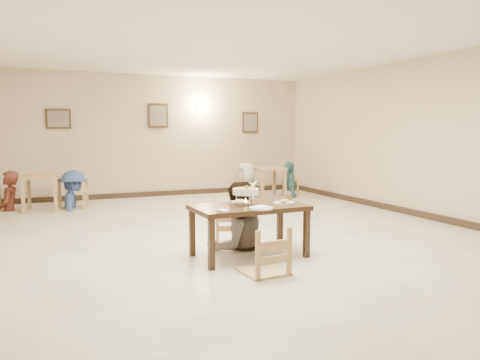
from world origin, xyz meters
name	(u,v)px	position (x,y,z in m)	size (l,w,h in m)	color
floor	(228,238)	(0.00, 0.00, 0.00)	(10.00, 10.00, 0.00)	beige
ceiling	(228,37)	(0.00, 0.00, 3.00)	(10.00, 10.00, 0.00)	white
wall_back	(154,136)	(0.00, 5.00, 1.50)	(10.00, 10.00, 0.00)	beige
wall_right	(431,138)	(4.00, 0.00, 1.50)	(10.00, 10.00, 0.00)	beige
baseboard_back	(155,194)	(0.00, 4.97, 0.06)	(8.00, 0.06, 0.12)	#312316
baseboard_right	(427,216)	(3.97, 0.00, 0.06)	(0.06, 10.00, 0.12)	#312316
picture_a	(58,119)	(-2.20, 4.96, 1.90)	(0.55, 0.04, 0.45)	#3C2C16
picture_b	(158,116)	(0.10, 4.96, 2.00)	(0.50, 0.04, 0.60)	#3C2C16
picture_c	(250,123)	(2.60, 4.96, 1.85)	(0.45, 0.04, 0.55)	#3C2C16
wall_sconce	(200,104)	(1.20, 4.96, 2.30)	(0.16, 0.05, 0.22)	#FFD88C
main_table	(249,211)	(-0.15, -1.10, 0.59)	(1.46, 0.86, 0.67)	#3C2616
chair_far	(231,212)	(-0.14, -0.47, 0.49)	(0.46, 0.46, 0.98)	tan
chair_near	(264,229)	(-0.28, -1.82, 0.52)	(0.49, 0.49, 1.04)	tan
main_diner	(237,182)	(-0.10, -0.59, 0.92)	(0.90, 0.70, 1.85)	gray
curry_warmer	(246,192)	(-0.19, -1.08, 0.85)	(0.38, 0.34, 0.30)	silver
rice_plate_far	(240,202)	(-0.17, -0.84, 0.69)	(0.26, 0.26, 0.06)	white
rice_plate_near	(261,208)	(-0.14, -1.43, 0.69)	(0.29, 0.29, 0.07)	white
fried_plate	(284,202)	(0.33, -1.17, 0.69)	(0.29, 0.29, 0.06)	white
chili_dish	(225,208)	(-0.52, -1.22, 0.68)	(0.10, 0.10, 0.02)	white
napkin_cutlery	(224,211)	(-0.63, -1.43, 0.69)	(0.19, 0.23, 0.03)	white
drink_glass	(289,197)	(0.49, -1.00, 0.74)	(0.07, 0.07, 0.14)	white
bg_table_left	(41,182)	(-2.61, 3.82, 0.59)	(0.83, 0.83, 0.73)	tan
bg_table_right	(268,173)	(2.58, 3.82, 0.59)	(0.76, 0.76, 0.73)	tan
bg_chair_ll	(9,187)	(-3.22, 3.89, 0.50)	(0.47, 0.47, 1.00)	tan
bg_chair_lr	(73,183)	(-1.99, 3.77, 0.54)	(0.51, 0.51, 1.08)	tan
bg_chair_rl	(247,176)	(2.01, 3.87, 0.53)	(0.50, 0.50, 1.06)	tan
bg_chair_rr	(289,179)	(3.14, 3.78, 0.43)	(0.41, 0.41, 0.86)	tan
bg_diner_a	(8,171)	(-3.22, 3.89, 0.83)	(0.60, 0.40, 1.66)	#59261C
bg_diner_b	(73,170)	(-1.99, 3.77, 0.81)	(1.05, 0.61, 1.63)	#355088
bg_diner_c	(247,163)	(2.01, 3.87, 0.85)	(0.83, 0.54, 1.70)	silver
bg_diner_d	(289,161)	(3.14, 3.78, 0.86)	(1.01, 0.42, 1.72)	teal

